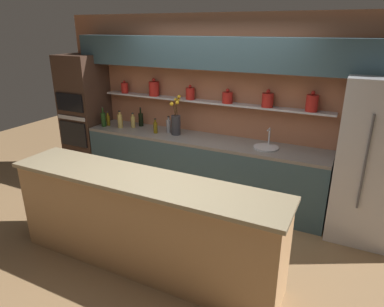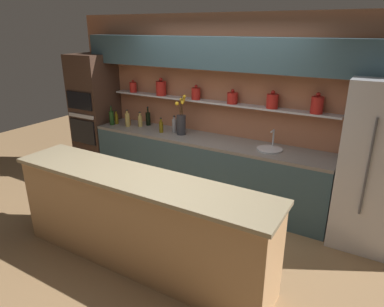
# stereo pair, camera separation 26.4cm
# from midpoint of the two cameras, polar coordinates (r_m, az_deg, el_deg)

# --- Properties ---
(ground_plane) EXTENTS (12.00, 12.00, 0.00)m
(ground_plane) POSITION_cam_midpoint_polar(r_m,az_deg,el_deg) (4.25, -2.55, -14.28)
(ground_plane) COLOR olive
(back_wall_unit) EXTENTS (5.20, 0.44, 2.60)m
(back_wall_unit) POSITION_cam_midpoint_polar(r_m,az_deg,el_deg) (4.93, 7.00, 10.08)
(back_wall_unit) COLOR #A86647
(back_wall_unit) RESTS_ON ground_plane
(back_counter_unit) EXTENTS (3.59, 0.62, 0.92)m
(back_counter_unit) POSITION_cam_midpoint_polar(r_m,az_deg,el_deg) (5.05, 3.58, -2.49)
(back_counter_unit) COLOR #334C56
(back_counter_unit) RESTS_ON ground_plane
(island_counter) EXTENTS (2.96, 0.61, 1.02)m
(island_counter) POSITION_cam_midpoint_polar(r_m,az_deg,el_deg) (3.66, -6.72, -11.17)
(island_counter) COLOR tan
(island_counter) RESTS_ON ground_plane
(oven_tower) EXTENTS (0.63, 0.64, 2.01)m
(oven_tower) POSITION_cam_midpoint_polar(r_m,az_deg,el_deg) (6.08, -14.59, 6.28)
(oven_tower) COLOR #3D281E
(oven_tower) RESTS_ON ground_plane
(flower_vase) EXTENTS (0.15, 0.16, 0.59)m
(flower_vase) POSITION_cam_midpoint_polar(r_m,az_deg,el_deg) (5.03, -0.31, 5.27)
(flower_vase) COLOR #2D2D33
(flower_vase) RESTS_ON back_counter_unit
(sink_fixture) EXTENTS (0.33, 0.33, 0.25)m
(sink_fixture) POSITION_cam_midpoint_polar(r_m,az_deg,el_deg) (4.56, 14.46, 0.83)
(sink_fixture) COLOR #B7B7BC
(sink_fixture) RESTS_ON back_counter_unit
(bottle_oil_0) EXTENTS (0.06, 0.06, 0.22)m
(bottle_oil_0) POSITION_cam_midpoint_polar(r_m,az_deg,el_deg) (5.72, -11.20, 5.73)
(bottle_oil_0) COLOR brown
(bottle_oil_0) RESTS_ON back_counter_unit
(bottle_spirit_1) EXTENTS (0.07, 0.07, 0.24)m
(bottle_spirit_1) POSITION_cam_midpoint_polar(r_m,az_deg,el_deg) (5.50, -7.28, 5.45)
(bottle_spirit_1) COLOR tan
(bottle_spirit_1) RESTS_ON back_counter_unit
(bottle_spirit_2) EXTENTS (0.07, 0.07, 0.27)m
(bottle_spirit_2) POSITION_cam_midpoint_polar(r_m,az_deg,el_deg) (5.53, -9.37, 5.59)
(bottle_spirit_2) COLOR tan
(bottle_spirit_2) RESTS_ON back_counter_unit
(bottle_sauce_3) EXTENTS (0.05, 0.05, 0.16)m
(bottle_sauce_3) POSITION_cam_midpoint_polar(r_m,az_deg,el_deg) (5.62, -9.17, 5.37)
(bottle_sauce_3) COLOR #9E4C0A
(bottle_sauce_3) RESTS_ON back_counter_unit
(bottle_spirit_4) EXTENTS (0.07, 0.07, 0.25)m
(bottle_spirit_4) POSITION_cam_midpoint_polar(r_m,az_deg,el_deg) (5.17, -1.49, 4.71)
(bottle_spirit_4) COLOR gray
(bottle_spirit_4) RESTS_ON back_counter_unit
(bottle_oil_5) EXTENTS (0.06, 0.06, 0.23)m
(bottle_oil_5) POSITION_cam_midpoint_polar(r_m,az_deg,el_deg) (5.15, -3.71, 4.47)
(bottle_oil_5) COLOR brown
(bottle_oil_5) RESTS_ON back_counter_unit
(bottle_wine_6) EXTENTS (0.08, 0.08, 0.31)m
(bottle_wine_6) POSITION_cam_midpoint_polar(r_m,az_deg,el_deg) (5.67, -11.95, 5.83)
(bottle_wine_6) COLOR #193814
(bottle_wine_6) RESTS_ON back_counter_unit
(bottle_wine_7) EXTENTS (0.08, 0.08, 0.30)m
(bottle_wine_7) POSITION_cam_midpoint_polar(r_m,az_deg,el_deg) (5.56, -5.97, 5.82)
(bottle_wine_7) COLOR black
(bottle_wine_7) RESTS_ON back_counter_unit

